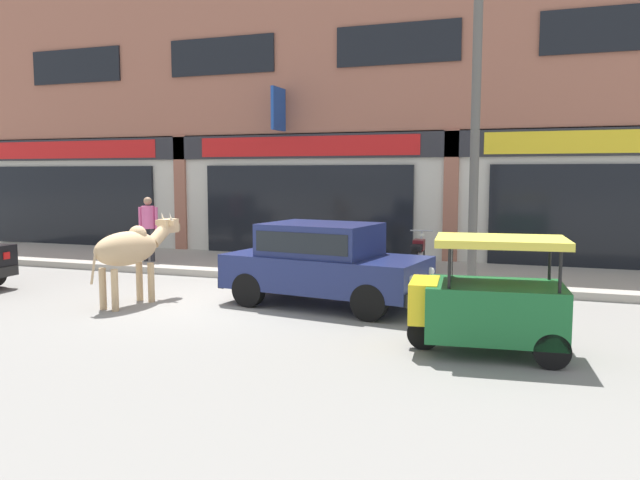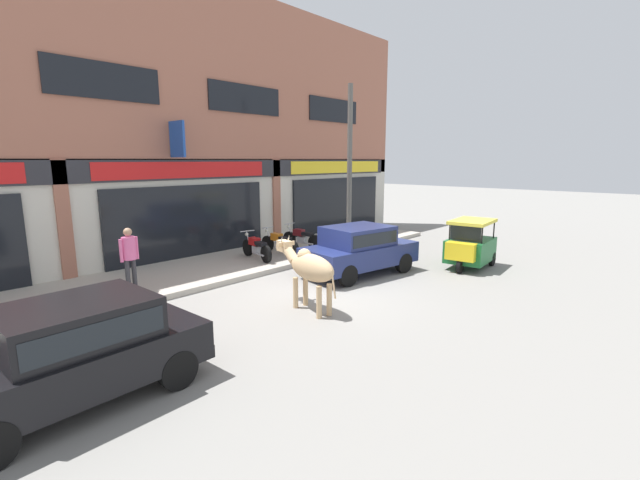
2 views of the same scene
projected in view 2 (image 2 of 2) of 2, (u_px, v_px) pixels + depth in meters
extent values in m
plane|color=gray|center=(311.00, 293.00, 10.95)|extent=(90.00, 90.00, 0.00)
cube|color=#A8A093|center=(222.00, 266.00, 13.51)|extent=(19.00, 3.37, 0.16)
cube|color=#9E604C|center=(179.00, 77.00, 13.72)|extent=(23.00, 0.55, 6.45)
cube|color=beige|center=(186.00, 210.00, 14.51)|extent=(23.00, 0.55, 3.40)
cube|color=#28282D|center=(189.00, 170.00, 14.05)|extent=(22.08, 0.08, 0.64)
cube|color=#9E604C|center=(64.00, 223.00, 11.53)|extent=(0.36, 0.12, 3.40)
cube|color=black|center=(192.00, 221.00, 14.36)|extent=(5.83, 0.10, 2.40)
cube|color=red|center=(189.00, 170.00, 14.03)|extent=(6.13, 0.05, 0.52)
cube|color=#9E604C|center=(276.00, 202.00, 17.10)|extent=(0.36, 0.12, 3.40)
cube|color=black|center=(338.00, 204.00, 19.93)|extent=(5.83, 0.10, 2.40)
cube|color=yellow|center=(339.00, 167.00, 19.60)|extent=(6.13, 0.05, 0.52)
cube|color=black|center=(105.00, 81.00, 11.83)|extent=(3.13, 0.06, 1.00)
cube|color=black|center=(246.00, 99.00, 15.38)|extent=(3.13, 0.06, 1.00)
cube|color=black|center=(334.00, 110.00, 18.93)|extent=(3.13, 0.06, 1.00)
cube|color=#1E479E|center=(177.00, 139.00, 13.18)|extent=(0.08, 0.80, 1.10)
ellipsoid|color=tan|center=(312.00, 268.00, 9.48)|extent=(0.73, 1.46, 0.60)
sphere|color=tan|center=(304.00, 256.00, 9.65)|extent=(0.32, 0.32, 0.32)
cylinder|color=tan|center=(296.00, 293.00, 9.84)|extent=(0.12, 0.12, 0.72)
cylinder|color=tan|center=(306.00, 290.00, 10.02)|extent=(0.12, 0.12, 0.72)
cylinder|color=tan|center=(319.00, 302.00, 9.18)|extent=(0.12, 0.12, 0.72)
cylinder|color=tan|center=(329.00, 300.00, 9.35)|extent=(0.12, 0.12, 0.72)
cylinder|color=tan|center=(291.00, 255.00, 10.08)|extent=(0.31, 0.50, 0.43)
cube|color=tan|center=(284.00, 246.00, 10.25)|extent=(0.27, 0.39, 0.26)
cube|color=#957A57|center=(280.00, 246.00, 10.39)|extent=(0.18, 0.16, 0.14)
cone|color=beige|center=(282.00, 239.00, 10.12)|extent=(0.07, 0.12, 0.19)
cone|color=beige|center=(289.00, 238.00, 10.24)|extent=(0.07, 0.12, 0.19)
cube|color=tan|center=(281.00, 245.00, 10.07)|extent=(0.14, 0.06, 0.10)
cube|color=tan|center=(292.00, 243.00, 10.27)|extent=(0.14, 0.06, 0.10)
cylinder|color=tan|center=(334.00, 285.00, 8.95)|extent=(0.06, 0.17, 0.60)
cylinder|color=black|center=(370.00, 255.00, 14.04)|extent=(0.62, 0.27, 0.60)
cylinder|color=black|center=(404.00, 263.00, 12.94)|extent=(0.62, 0.27, 0.60)
cylinder|color=black|center=(315.00, 266.00, 12.62)|extent=(0.62, 0.27, 0.60)
cylinder|color=black|center=(348.00, 276.00, 11.52)|extent=(0.62, 0.27, 0.60)
cube|color=navy|center=(360.00, 254.00, 12.72)|extent=(3.70, 2.11, 0.60)
cube|color=navy|center=(358.00, 236.00, 12.55)|extent=(2.09, 1.71, 0.56)
cube|color=black|center=(358.00, 236.00, 12.55)|extent=(1.95, 1.71, 0.35)
cube|color=black|center=(398.00, 254.00, 13.83)|extent=(0.35, 1.52, 0.20)
cube|color=black|center=(314.00, 271.00, 11.69)|extent=(0.35, 1.52, 0.20)
sphere|color=silver|center=(388.00, 242.00, 14.16)|extent=(0.14, 0.14, 0.14)
sphere|color=silver|center=(411.00, 247.00, 13.43)|extent=(0.14, 0.14, 0.14)
cube|color=red|center=(303.00, 257.00, 12.00)|extent=(0.05, 0.16, 0.14)
cube|color=red|center=(325.00, 263.00, 11.24)|extent=(0.05, 0.16, 0.14)
cylinder|color=black|center=(178.00, 369.00, 6.36)|extent=(0.60, 0.20, 0.60)
cylinder|color=black|center=(132.00, 343.00, 7.28)|extent=(0.60, 0.20, 0.60)
cube|color=black|center=(73.00, 363.00, 5.91)|extent=(3.54, 1.70, 0.60)
cube|color=black|center=(77.00, 322.00, 5.87)|extent=(1.94, 1.49, 0.56)
cube|color=black|center=(77.00, 322.00, 5.87)|extent=(1.79, 1.51, 0.35)
cube|color=black|center=(185.00, 339.00, 7.24)|extent=(0.16, 1.52, 0.20)
cube|color=red|center=(203.00, 328.00, 6.88)|extent=(0.03, 0.16, 0.14)
cube|color=red|center=(170.00, 314.00, 7.51)|extent=(0.03, 0.16, 0.14)
cylinder|color=black|center=(460.00, 266.00, 12.89)|extent=(0.45, 0.16, 0.44)
cylinder|color=black|center=(492.00, 259.00, 13.81)|extent=(0.45, 0.16, 0.44)
cylinder|color=black|center=(460.00, 255.00, 14.42)|extent=(0.45, 0.16, 0.44)
cube|color=#19602D|center=(470.00, 250.00, 13.53)|extent=(1.82, 1.33, 0.70)
cube|color=yellow|center=(461.00, 251.00, 12.80)|extent=(0.45, 0.90, 0.52)
cylinder|color=black|center=(482.00, 234.00, 12.68)|extent=(0.04, 0.04, 0.55)
cylinder|color=black|center=(450.00, 231.00, 13.25)|extent=(0.04, 0.04, 0.55)
cylinder|color=black|center=(494.00, 229.00, 13.69)|extent=(0.04, 0.04, 0.55)
cylinder|color=black|center=(463.00, 226.00, 14.27)|extent=(0.04, 0.04, 0.55)
cube|color=#DBCC42|center=(473.00, 221.00, 13.41)|extent=(1.72, 1.26, 0.10)
cube|color=black|center=(466.00, 233.00, 12.97)|extent=(0.12, 0.93, 0.50)
cylinder|color=black|center=(248.00, 248.00, 14.51)|extent=(0.20, 0.57, 0.56)
cylinder|color=black|center=(266.00, 254.00, 13.53)|extent=(0.20, 0.57, 0.56)
cube|color=#B2B5BA|center=(257.00, 250.00, 14.00)|extent=(0.26, 0.35, 0.24)
cube|color=red|center=(254.00, 241.00, 14.07)|extent=(0.31, 0.44, 0.24)
cube|color=black|center=(260.00, 244.00, 13.76)|extent=(0.31, 0.55, 0.12)
cylinder|color=#B2B5BA|center=(248.00, 239.00, 14.41)|extent=(0.09, 0.27, 0.59)
cylinder|color=#B2B5BA|center=(247.00, 231.00, 14.39)|extent=(0.52, 0.13, 0.03)
sphere|color=silver|center=(247.00, 234.00, 14.46)|extent=(0.12, 0.12, 0.12)
cylinder|color=#B2B5BA|center=(259.00, 254.00, 13.66)|extent=(0.15, 0.48, 0.06)
cylinder|color=black|center=(268.00, 243.00, 15.26)|extent=(0.10, 0.56, 0.56)
cylinder|color=black|center=(292.00, 248.00, 14.43)|extent=(0.10, 0.56, 0.56)
cube|color=#B2B5BA|center=(280.00, 245.00, 14.83)|extent=(0.20, 0.32, 0.24)
cube|color=orange|center=(277.00, 237.00, 14.89)|extent=(0.24, 0.40, 0.24)
cube|color=black|center=(285.00, 239.00, 14.62)|extent=(0.22, 0.52, 0.12)
cylinder|color=#B2B5BA|center=(269.00, 235.00, 15.17)|extent=(0.04, 0.27, 0.59)
cylinder|color=#B2B5BA|center=(268.00, 227.00, 15.14)|extent=(0.52, 0.03, 0.03)
sphere|color=silver|center=(267.00, 231.00, 15.20)|extent=(0.12, 0.12, 0.12)
cylinder|color=#B2B5BA|center=(285.00, 249.00, 14.52)|extent=(0.06, 0.48, 0.06)
cylinder|color=black|center=(289.00, 239.00, 16.15)|extent=(0.13, 0.56, 0.56)
cylinder|color=black|center=(315.00, 243.00, 15.38)|extent=(0.13, 0.56, 0.56)
cube|color=#B2B5BA|center=(302.00, 240.00, 15.75)|extent=(0.22, 0.33, 0.24)
cube|color=maroon|center=(299.00, 232.00, 15.80)|extent=(0.26, 0.41, 0.24)
cube|color=black|center=(307.00, 234.00, 15.55)|extent=(0.25, 0.53, 0.12)
cylinder|color=#B2B5BA|center=(290.00, 231.00, 16.06)|extent=(0.06, 0.27, 0.59)
cylinder|color=#B2B5BA|center=(290.00, 224.00, 16.04)|extent=(0.52, 0.06, 0.03)
sphere|color=silver|center=(288.00, 227.00, 16.09)|extent=(0.12, 0.12, 0.12)
cylinder|color=#B2B5BA|center=(308.00, 244.00, 15.46)|extent=(0.09, 0.48, 0.06)
cylinder|color=#2D2D33|center=(134.00, 275.00, 10.61)|extent=(0.11, 0.11, 0.82)
cylinder|color=#2D2D33|center=(128.00, 276.00, 10.46)|extent=(0.11, 0.11, 0.82)
cylinder|color=#DB5B93|center=(129.00, 248.00, 10.41)|extent=(0.32, 0.32, 0.56)
cylinder|color=#DB5B93|center=(137.00, 248.00, 10.59)|extent=(0.08, 0.08, 0.56)
cylinder|color=#DB5B93|center=(121.00, 251.00, 10.24)|extent=(0.08, 0.08, 0.56)
sphere|color=tan|center=(128.00, 232.00, 10.33)|extent=(0.20, 0.20, 0.20)
cylinder|color=#595651|center=(350.00, 168.00, 15.43)|extent=(0.18, 0.18, 5.84)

